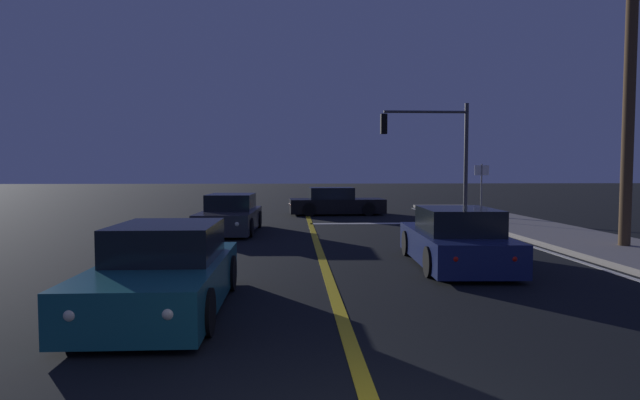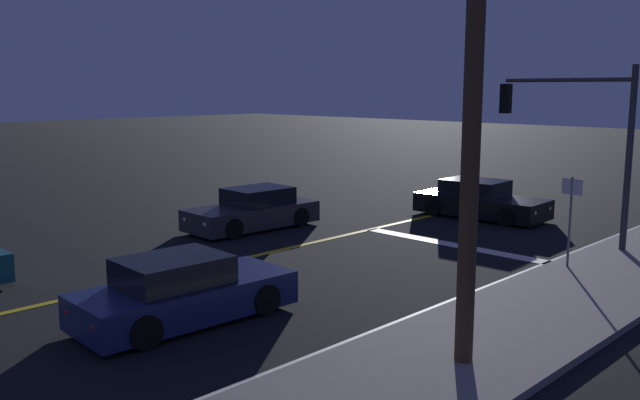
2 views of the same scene
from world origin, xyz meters
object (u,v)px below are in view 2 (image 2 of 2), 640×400
(car_lead_oncoming_charcoal, at_px, (253,211))
(car_mid_block_black, at_px, (480,201))
(traffic_signal_near_right, at_px, (577,127))
(street_sign_corner, at_px, (571,208))
(car_far_approaching_navy, at_px, (183,292))
(utility_pole_right, at_px, (474,58))

(car_lead_oncoming_charcoal, distance_m, car_mid_block_black, 8.17)
(traffic_signal_near_right, bearing_deg, street_sign_corner, 113.35)
(car_far_approaching_navy, relative_size, traffic_signal_near_right, 0.86)
(car_mid_block_black, xyz_separation_m, street_sign_corner, (5.50, -4.87, 1.05))
(car_lead_oncoming_charcoal, bearing_deg, street_sign_corner, -165.96)
(street_sign_corner, bearing_deg, car_far_approaching_navy, -113.66)
(street_sign_corner, bearing_deg, traffic_signal_near_right, 113.35)
(car_lead_oncoming_charcoal, relative_size, traffic_signal_near_right, 0.87)
(utility_pole_right, bearing_deg, street_sign_corner, 101.39)
(traffic_signal_near_right, bearing_deg, car_lead_oncoming_charcoal, 29.54)
(car_lead_oncoming_charcoal, xyz_separation_m, street_sign_corner, (9.81, 2.07, 1.05))
(car_mid_block_black, distance_m, traffic_signal_near_right, 5.59)
(car_lead_oncoming_charcoal, xyz_separation_m, traffic_signal_near_right, (8.60, 4.87, 2.92))
(car_lead_oncoming_charcoal, xyz_separation_m, car_far_approaching_navy, (5.93, -6.79, -0.00))
(car_mid_block_black, bearing_deg, car_far_approaching_navy, 4.00)
(car_lead_oncoming_charcoal, height_order, traffic_signal_near_right, traffic_signal_near_right)
(utility_pole_right, bearing_deg, traffic_signal_near_right, 104.98)
(car_lead_oncoming_charcoal, distance_m, utility_pole_right, 13.02)
(car_mid_block_black, xyz_separation_m, utility_pole_right, (6.90, -11.82, 4.47))
(traffic_signal_near_right, xyz_separation_m, utility_pole_right, (2.61, -9.75, 1.55))
(utility_pole_right, height_order, street_sign_corner, utility_pole_right)
(car_far_approaching_navy, height_order, traffic_signal_near_right, traffic_signal_near_right)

